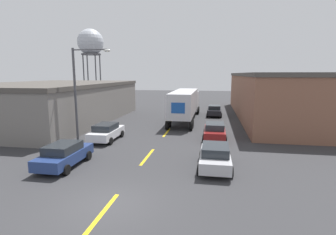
# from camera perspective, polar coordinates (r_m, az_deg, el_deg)

# --- Properties ---
(ground_plane) EXTENTS (160.00, 160.00, 0.00)m
(ground_plane) POSITION_cam_1_polar(r_m,az_deg,el_deg) (12.47, -12.60, -17.92)
(ground_plane) COLOR #333335
(road_centerline) EXTENTS (0.20, 19.03, 0.01)m
(road_centerline) POSITION_cam_1_polar(r_m,az_deg,el_deg) (18.46, -4.49, -8.48)
(road_centerline) COLOR gold
(road_centerline) RESTS_ON ground_plane
(warehouse_left) EXTENTS (14.14, 22.40, 4.64)m
(warehouse_left) POSITION_cam_1_polar(r_m,az_deg,el_deg) (34.56, -23.78, 3.09)
(warehouse_left) COLOR slate
(warehouse_left) RESTS_ON ground_plane
(warehouse_right) EXTENTS (8.80, 28.79, 5.81)m
(warehouse_right) POSITION_cam_1_polar(r_m,az_deg,el_deg) (37.24, 21.61, 4.54)
(warehouse_right) COLOR brown
(warehouse_right) RESTS_ON ground_plane
(semi_truck) EXTENTS (2.80, 14.16, 3.71)m
(semi_truck) POSITION_cam_1_polar(r_m,az_deg,el_deg) (32.50, 3.87, 3.34)
(semi_truck) COLOR silver
(semi_truck) RESTS_ON ground_plane
(parked_car_right_far) EXTENTS (2.00, 4.30, 1.47)m
(parked_car_right_far) POSITION_cam_1_polar(r_m,az_deg,el_deg) (36.28, 10.04, 1.53)
(parked_car_right_far) COLOR black
(parked_car_right_far) RESTS_ON ground_plane
(parked_car_left_far) EXTENTS (2.00, 4.30, 1.47)m
(parked_car_left_far) POSITION_cam_1_polar(r_m,az_deg,el_deg) (23.22, -13.27, -3.03)
(parked_car_left_far) COLOR silver
(parked_car_left_far) RESTS_ON ground_plane
(parked_car_right_mid) EXTENTS (2.00, 4.30, 1.47)m
(parked_car_right_mid) POSITION_cam_1_polar(r_m,az_deg,el_deg) (23.30, 10.12, -2.88)
(parked_car_right_mid) COLOR maroon
(parked_car_right_mid) RESTS_ON ground_plane
(parked_car_left_near) EXTENTS (2.00, 4.30, 1.47)m
(parked_car_left_near) POSITION_cam_1_polar(r_m,az_deg,el_deg) (17.59, -21.65, -7.48)
(parked_car_left_near) COLOR navy
(parked_car_left_near) RESTS_ON ground_plane
(parked_car_right_near) EXTENTS (2.00, 4.30, 1.47)m
(parked_car_right_near) POSITION_cam_1_polar(r_m,az_deg,el_deg) (16.29, 10.22, -8.28)
(parked_car_right_near) COLOR #B2B2B7
(parked_car_right_near) RESTS_ON ground_plane
(water_tower) EXTENTS (6.02, 6.02, 15.99)m
(water_tower) POSITION_cam_1_polar(r_m,az_deg,el_deg) (65.96, -16.51, 15.30)
(water_tower) COLOR #47474C
(water_tower) RESTS_ON ground_plane
(street_lamp) EXTENTS (3.30, 0.32, 7.76)m
(street_lamp) POSITION_cam_1_polar(r_m,az_deg,el_deg) (22.92, -18.65, 6.25)
(street_lamp) COLOR #4C4C51
(street_lamp) RESTS_ON ground_plane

